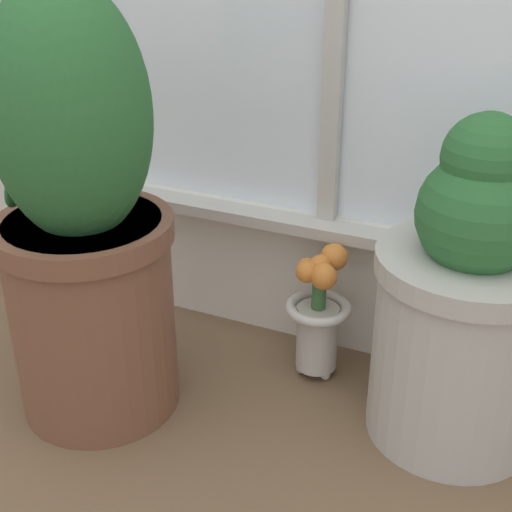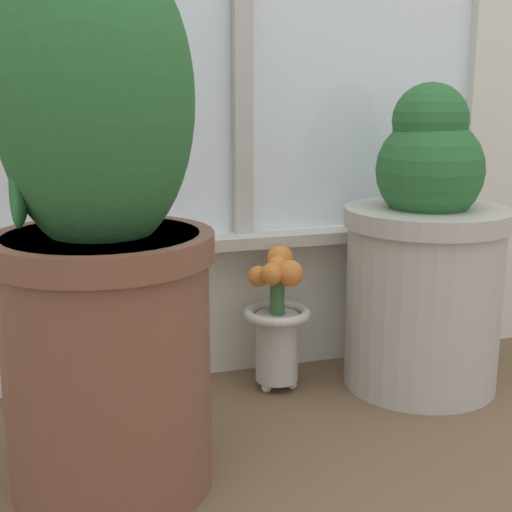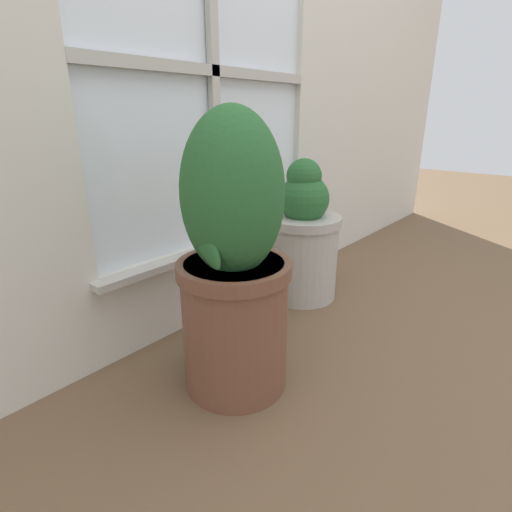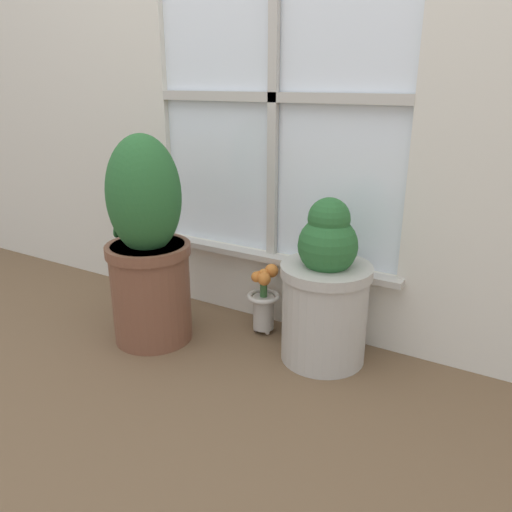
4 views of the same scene
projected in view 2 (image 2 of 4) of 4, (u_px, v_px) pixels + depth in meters
The scene contains 3 objects.
potted_plant_left at pixel (102, 241), 1.00m from camera, with size 0.32×0.32×0.79m.
potted_plant_right at pixel (425, 258), 1.39m from camera, with size 0.32×0.32×0.60m.
flower_vase at pixel (277, 319), 1.40m from camera, with size 0.13×0.13×0.28m.
Camera 2 is at (-0.40, -0.78, 0.58)m, focal length 50.00 mm.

